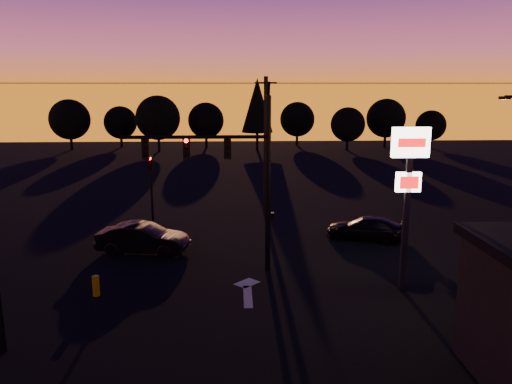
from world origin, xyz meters
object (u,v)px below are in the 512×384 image
bollard (96,286)px  car_mid (143,238)px  traffic_signal_mast (232,165)px  car_right (366,228)px  pylon_sign (409,174)px  secondary_signal (151,181)px

bollard → car_mid: car_mid is taller
traffic_signal_mast → car_right: bearing=31.7°
pylon_sign → car_right: 8.26m
pylon_sign → car_right: bearing=87.6°
traffic_signal_mast → car_right: size_ratio=1.98×
pylon_sign → car_right: (0.30, 7.06, -4.29)m
car_mid → secondary_signal: bearing=13.4°
secondary_signal → car_right: secondary_signal is taller
traffic_signal_mast → car_right: traffic_signal_mast is taller
car_right → car_mid: bearing=-59.4°
pylon_sign → car_mid: bearing=156.0°
secondary_signal → car_mid: size_ratio=0.94×
traffic_signal_mast → bollard: traffic_signal_mast is taller
pylon_sign → car_mid: size_ratio=1.47×
traffic_signal_mast → car_right: (7.40, 4.56, -4.31)m
traffic_signal_mast → secondary_signal: 9.19m
car_mid → car_right: (12.03, 1.83, -0.13)m
bollard → car_right: bearing=29.1°
bollard → car_right: car_right is taller
secondary_signal → car_right: 12.84m
car_right → secondary_signal: bearing=-81.5°
secondary_signal → pylon_sign: (12.00, -9.99, 2.05)m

